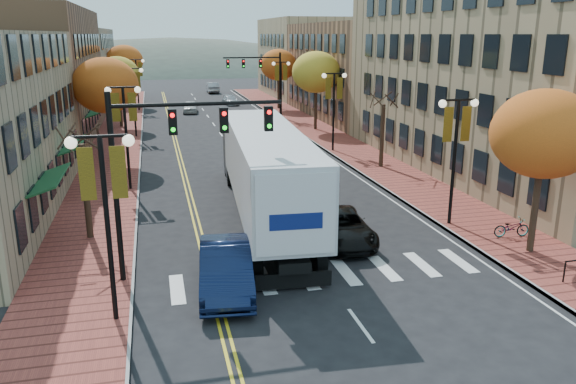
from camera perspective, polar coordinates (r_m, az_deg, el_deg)
ground at (r=19.99m, az=5.32°, el=-10.63°), size 200.00×200.00×0.00m
sidewalk_left at (r=50.27m, az=-16.89°, el=5.02°), size 4.00×85.00×0.15m
sidewalk_right at (r=52.35m, az=3.25°, el=6.08°), size 4.00×85.00×0.15m
building_left_mid at (r=54.14m, az=-25.78°, el=10.68°), size 12.00×24.00×11.00m
building_left_far at (r=78.78m, az=-22.08°, el=11.65°), size 12.00×26.00×9.50m
building_right_near at (r=41.01m, az=23.65°, el=12.59°), size 15.00×28.00×15.00m
building_right_mid at (r=63.89m, az=9.17°, el=12.11°), size 15.00×24.00×10.00m
building_right_far at (r=84.58m, az=3.35°, el=13.46°), size 15.00×20.00×11.00m
tree_left_a at (r=25.94m, az=-19.84°, el=0.04°), size 0.28×0.28×4.20m
tree_left_b at (r=41.15m, az=-18.06°, el=10.25°), size 4.48×4.48×7.21m
tree_left_c at (r=57.11m, az=-16.93°, el=11.28°), size 4.16×4.16×6.69m
tree_left_d at (r=75.03m, az=-16.28°, el=12.67°), size 4.61×4.61×7.42m
tree_right_a at (r=24.39m, az=24.58°, el=5.36°), size 4.16×4.16×6.69m
tree_right_b at (r=38.54m, az=9.53°, el=5.67°), size 0.28×0.28×4.20m
tree_right_c at (r=53.16m, az=2.87°, el=12.06°), size 4.48×4.48×7.21m
tree_right_d at (r=68.64m, az=-0.99°, el=12.78°), size 4.35×4.35×7.00m
lamp_left_a at (r=17.57m, az=-18.13°, el=-0.10°), size 1.96×0.36×6.05m
lamp_left_b at (r=33.25m, az=-16.23°, el=7.25°), size 1.96×0.36×6.05m
lamp_left_c at (r=51.13m, az=-15.49°, el=10.08°), size 1.96×0.36×6.05m
lamp_left_d at (r=69.07m, az=-15.12°, el=11.44°), size 1.96×0.36×6.05m
lamp_right_a at (r=26.95m, az=16.69°, el=5.34°), size 1.96×0.36×6.05m
lamp_right_b at (r=43.29m, az=4.69°, el=9.66°), size 1.96×0.36×6.05m
lamp_right_c at (r=60.59m, az=-0.71°, el=11.44°), size 1.96×0.36×6.05m
traffic_mast_near at (r=20.29m, az=-11.99°, el=4.23°), size 6.10×0.35×7.00m
traffic_mast_far at (r=60.12m, az=-2.63°, el=11.99°), size 6.10×0.34×7.00m
semi_truck at (r=27.57m, az=-2.56°, el=2.80°), size 4.19×18.53×4.59m
navy_sedan at (r=20.23m, az=-6.31°, el=-7.64°), size 2.36×5.37×1.71m
black_suv at (r=24.78m, az=5.44°, el=-3.54°), size 2.70×5.20×1.40m
car_far_white at (r=66.95m, az=-9.90°, el=8.52°), size 2.03×4.17×1.37m
car_far_silver at (r=74.06m, az=-5.86°, el=9.27°), size 1.94×4.15×1.17m
car_far_oncoming at (r=89.65m, az=-7.68°, el=10.47°), size 1.72×4.88×1.61m
bicycle at (r=26.86m, az=21.76°, el=-3.37°), size 1.67×0.74×0.85m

